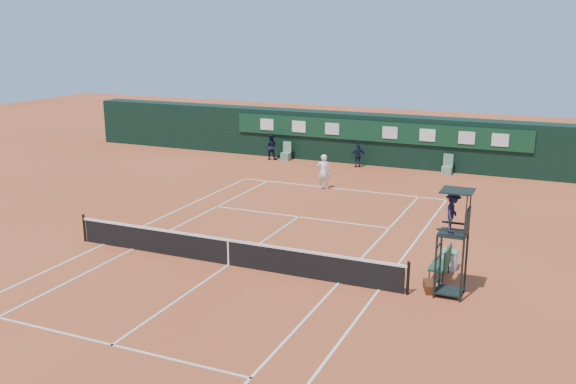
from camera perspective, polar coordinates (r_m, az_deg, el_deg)
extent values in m
plane|color=#BE532D|center=(22.92, -5.29, -6.47)|extent=(90.00, 90.00, 0.00)
cube|color=white|center=(33.31, 4.59, 0.30)|extent=(11.05, 0.08, 0.01)
cube|color=white|center=(20.99, 8.10, -8.59)|extent=(0.08, 23.85, 0.01)
cube|color=white|center=(25.89, -16.03, -4.48)|extent=(0.08, 23.85, 0.01)
cube|color=white|center=(21.35, 4.52, -8.07)|extent=(0.08, 23.85, 0.01)
cube|color=silver|center=(25.07, -13.60, -4.95)|extent=(0.08, 23.85, 0.01)
cube|color=white|center=(28.37, 0.94, -2.21)|extent=(8.31, 0.08, 0.01)
cube|color=silver|center=(18.10, -15.36, -12.97)|extent=(8.31, 0.08, 0.01)
cube|color=silver|center=(22.92, -5.30, -6.46)|extent=(0.08, 12.88, 0.01)
cube|color=silver|center=(33.18, 4.51, 0.24)|extent=(0.08, 0.30, 0.01)
cube|color=black|center=(22.76, -5.32, -5.42)|extent=(12.60, 0.04, 0.90)
cube|color=white|center=(22.60, -5.35, -4.28)|extent=(12.80, 0.06, 0.08)
cube|color=white|center=(22.76, -5.32, -5.39)|extent=(0.06, 0.05, 0.92)
cylinder|color=black|center=(20.58, 10.62, -7.54)|extent=(0.10, 0.10, 1.10)
cylinder|color=black|center=(26.30, -17.65, -3.06)|extent=(0.10, 0.10, 1.10)
cube|color=black|center=(39.42, 7.93, 4.67)|extent=(40.00, 1.50, 3.00)
cube|color=#0E341D|center=(38.55, 7.63, 5.36)|extent=(18.00, 0.10, 1.20)
cube|color=white|center=(40.95, -1.89, 6.02)|extent=(0.90, 0.04, 0.70)
cube|color=white|center=(40.06, 0.97, 5.84)|extent=(0.90, 0.04, 0.70)
cube|color=silver|center=(39.27, 3.94, 5.63)|extent=(0.90, 0.04, 0.70)
cube|color=silver|center=(38.23, 9.05, 5.23)|extent=(0.90, 0.04, 0.70)
cube|color=white|center=(37.74, 12.29, 4.96)|extent=(0.90, 0.04, 0.70)
cube|color=silver|center=(37.38, 15.60, 4.66)|extent=(0.90, 0.04, 0.70)
cube|color=silver|center=(37.18, 18.34, 4.40)|extent=(0.90, 0.04, 0.70)
cube|color=#578662|center=(40.28, -0.19, 3.18)|extent=(0.55, 0.50, 0.46)
cube|color=#629770|center=(40.37, -0.07, 4.03)|extent=(0.55, 0.06, 0.70)
cube|color=#60946C|center=(37.46, 13.95, 1.87)|extent=(0.55, 0.50, 0.46)
cube|color=#548161|center=(37.55, 14.06, 2.79)|extent=(0.55, 0.06, 0.70)
cylinder|color=black|center=(20.34, 12.96, -6.58)|extent=(0.07, 0.07, 2.00)
cylinder|color=black|center=(21.08, 13.38, -5.84)|extent=(0.07, 0.07, 2.00)
cylinder|color=black|center=(20.23, 15.20, -6.84)|extent=(0.07, 0.07, 2.00)
cylinder|color=black|center=(20.97, 15.54, -6.09)|extent=(0.07, 0.07, 2.00)
cube|color=black|center=(20.31, 14.45, -3.59)|extent=(0.85, 0.85, 0.08)
cube|color=black|center=(20.14, 15.65, -2.61)|extent=(0.06, 0.85, 0.80)
cube|color=black|center=(19.85, 14.29, -3.37)|extent=(0.85, 0.05, 0.06)
cube|color=black|center=(20.65, 14.68, -2.70)|extent=(0.85, 0.05, 0.06)
cylinder|color=black|center=(19.63, 15.56, -1.67)|extent=(0.04, 0.04, 1.00)
cylinder|color=black|center=(20.40, 15.90, -1.09)|extent=(0.04, 0.04, 1.00)
cube|color=black|center=(19.93, 14.84, 0.11)|extent=(0.95, 0.95, 0.04)
cube|color=black|center=(20.97, 14.12, -8.50)|extent=(0.80, 0.80, 0.05)
cube|color=black|center=(20.93, 13.08, -7.74)|extent=(0.04, 0.80, 0.04)
cube|color=black|center=(20.78, 13.14, -6.72)|extent=(0.04, 0.80, 0.04)
cube|color=black|center=(20.64, 13.21, -5.68)|extent=(0.04, 0.80, 0.04)
cube|color=black|center=(20.51, 13.27, -4.63)|extent=(0.04, 0.80, 0.04)
imported|color=black|center=(20.12, 14.43, -1.74)|extent=(0.47, 0.82, 1.28)
cube|color=#1B432A|center=(22.13, 13.32, -6.36)|extent=(0.55, 1.20, 0.08)
cube|color=#1B4430|center=(21.97, 14.01, -5.59)|extent=(0.06, 1.20, 0.60)
cylinder|color=black|center=(21.75, 12.43, -7.38)|extent=(0.04, 0.04, 0.41)
cylinder|color=black|center=(21.68, 13.58, -7.53)|extent=(0.04, 0.04, 0.41)
cylinder|color=black|center=(22.76, 12.99, -6.41)|extent=(0.04, 0.04, 0.41)
cylinder|color=black|center=(22.69, 14.09, -6.54)|extent=(0.04, 0.04, 0.41)
cube|color=black|center=(21.15, 12.47, -8.22)|extent=(0.57, 0.82, 0.28)
cube|color=silver|center=(23.10, 14.08, -5.91)|extent=(0.55, 0.55, 0.60)
cube|color=#5A8A69|center=(22.99, 14.13, -5.16)|extent=(0.57, 0.57, 0.05)
sphere|color=#B9CC2F|center=(32.59, 2.39, 0.06)|extent=(0.07, 0.07, 0.07)
imported|color=white|center=(33.02, 3.18, 1.81)|extent=(0.76, 0.60, 1.83)
imported|color=black|center=(40.33, -1.54, 4.06)|extent=(0.94, 0.81, 1.65)
imported|color=black|center=(38.35, 6.25, 3.25)|extent=(0.90, 0.71, 1.42)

